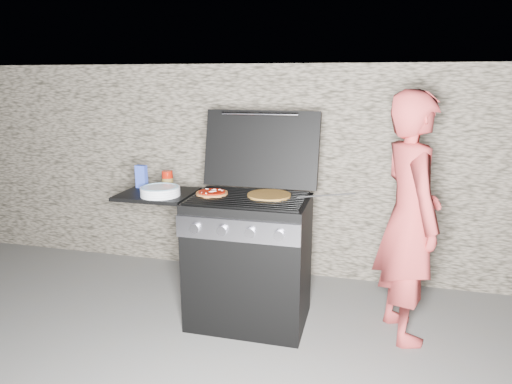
% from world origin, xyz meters
% --- Properties ---
extents(ground, '(50.00, 50.00, 0.00)m').
position_xyz_m(ground, '(0.00, 0.00, 0.00)').
color(ground, slate).
extents(stone_wall, '(8.00, 0.35, 1.80)m').
position_xyz_m(stone_wall, '(0.00, 1.05, 0.90)').
color(stone_wall, tan).
rests_on(stone_wall, ground).
extents(gas_grill, '(1.34, 0.79, 0.91)m').
position_xyz_m(gas_grill, '(-0.25, 0.00, 0.46)').
color(gas_grill, black).
rests_on(gas_grill, ground).
extents(pizza_topped, '(0.29, 0.29, 0.02)m').
position_xyz_m(pizza_topped, '(-0.27, 0.01, 0.92)').
color(pizza_topped, '#B58937').
rests_on(pizza_topped, gas_grill).
extents(pizza_plain, '(0.30, 0.30, 0.02)m').
position_xyz_m(pizza_plain, '(0.13, 0.06, 0.92)').
color(pizza_plain, '#B4882F').
rests_on(pizza_plain, gas_grill).
extents(sauce_jar, '(0.10, 0.10, 0.12)m').
position_xyz_m(sauce_jar, '(-0.67, 0.17, 0.96)').
color(sauce_jar, '#9D1608').
rests_on(sauce_jar, gas_grill).
extents(blue_carton, '(0.08, 0.05, 0.17)m').
position_xyz_m(blue_carton, '(-0.84, 0.10, 0.99)').
color(blue_carton, '#3048B9').
rests_on(blue_carton, gas_grill).
extents(plate_stack, '(0.28, 0.28, 0.06)m').
position_xyz_m(plate_stack, '(-0.61, -0.08, 0.93)').
color(plate_stack, white).
rests_on(plate_stack, gas_grill).
extents(person, '(0.56, 0.69, 1.62)m').
position_xyz_m(person, '(1.04, 0.10, 0.81)').
color(person, '#BE3B3B').
rests_on(person, ground).
extents(tongs, '(0.38, 0.08, 0.08)m').
position_xyz_m(tongs, '(0.51, 0.00, 0.95)').
color(tongs, '#262525').
rests_on(tongs, gas_grill).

